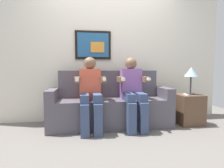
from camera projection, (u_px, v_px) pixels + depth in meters
ground_plane at (114, 132)px, 2.68m from camera, size 5.64×5.64×0.00m
back_wall_assembly at (106, 48)px, 3.33m from camera, size 4.34×0.10×2.60m
couch at (110, 107)px, 2.98m from camera, size 1.94×0.58×0.90m
person_on_left at (90, 90)px, 2.74m from camera, size 0.46×0.56×1.11m
person_on_right at (133, 90)px, 2.84m from camera, size 0.46×0.56×1.11m
side_table_right at (188, 109)px, 3.08m from camera, size 0.40×0.40×0.50m
table_lamp at (191, 73)px, 3.05m from camera, size 0.22×0.22×0.46m
spare_remote_on_table at (186, 95)px, 2.98m from camera, size 0.04×0.13×0.02m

